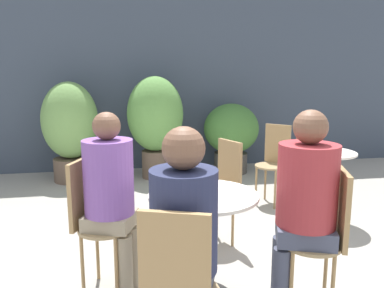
% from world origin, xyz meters
% --- Properties ---
extents(storefront_wall, '(10.00, 0.06, 3.00)m').
position_xyz_m(storefront_wall, '(0.00, 3.98, 1.50)').
color(storefront_wall, '#3D4756').
rests_on(storefront_wall, ground_plane).
extents(cafe_table_near, '(0.70, 0.70, 0.73)m').
position_xyz_m(cafe_table_near, '(0.06, 0.22, 0.54)').
color(cafe_table_near, black).
rests_on(cafe_table_near, ground_plane).
extents(cafe_table_far, '(0.63, 0.63, 0.73)m').
position_xyz_m(cafe_table_far, '(1.52, 1.34, 0.51)').
color(cafe_table_far, black).
rests_on(cafe_table_far, ground_plane).
extents(bistro_chair_0, '(0.40, 0.39, 0.92)m').
position_xyz_m(bistro_chair_0, '(-0.65, 0.48, 0.55)').
color(bistro_chair_0, '#997F56').
rests_on(bistro_chair_0, ground_plane).
extents(bistro_chair_1, '(0.39, 0.40, 0.92)m').
position_xyz_m(bistro_chair_1, '(-0.20, -0.50, 0.55)').
color(bistro_chair_1, '#997F56').
rests_on(bistro_chair_1, ground_plane).
extents(bistro_chair_2, '(0.40, 0.39, 0.92)m').
position_xyz_m(bistro_chair_2, '(0.77, -0.05, 0.55)').
color(bistro_chair_2, '#997F56').
rests_on(bistro_chair_2, ground_plane).
extents(bistro_chair_3, '(0.40, 0.39, 0.92)m').
position_xyz_m(bistro_chair_3, '(0.41, 1.05, 0.55)').
color(bistro_chair_3, '#997F56').
rests_on(bistro_chair_3, ground_plane).
extents(bistro_chair_4, '(0.42, 0.42, 0.92)m').
position_xyz_m(bistro_chair_4, '(1.29, 1.99, 0.55)').
color(bistro_chair_4, '#997F56').
rests_on(bistro_chair_4, ground_plane).
extents(bistro_chair_5, '(0.40, 0.41, 0.92)m').
position_xyz_m(bistro_chair_5, '(1.88, 2.31, 0.55)').
color(bistro_chair_5, '#997F56').
rests_on(bistro_chair_5, ground_plane).
extents(seated_person_0, '(0.39, 0.37, 1.24)m').
position_xyz_m(seated_person_0, '(-0.52, 0.43, 0.74)').
color(seated_person_0, gray).
rests_on(seated_person_0, ground_plane).
extents(seated_person_1, '(0.36, 0.38, 1.24)m').
position_xyz_m(seated_person_1, '(-0.15, -0.36, 0.74)').
color(seated_person_1, '#42475B').
rests_on(seated_person_1, ground_plane).
extents(seated_person_2, '(0.43, 0.41, 1.27)m').
position_xyz_m(seated_person_2, '(0.64, 0.00, 0.75)').
color(seated_person_2, '#42475B').
rests_on(seated_person_2, ground_plane).
extents(beer_glass_0, '(0.07, 0.07, 0.14)m').
position_xyz_m(beer_glass_0, '(0.08, 0.36, 0.80)').
color(beer_glass_0, silver).
rests_on(beer_glass_0, cafe_table_near).
extents(beer_glass_1, '(0.06, 0.06, 0.16)m').
position_xyz_m(beer_glass_1, '(-0.02, 0.09, 0.81)').
color(beer_glass_1, silver).
rests_on(beer_glass_1, cafe_table_near).
extents(potted_plant_0, '(0.77, 0.77, 1.40)m').
position_xyz_m(potted_plant_0, '(-1.16, 3.39, 0.78)').
color(potted_plant_0, brown).
rests_on(potted_plant_0, ground_plane).
extents(potted_plant_1, '(0.80, 0.80, 1.47)m').
position_xyz_m(potted_plant_1, '(0.03, 3.36, 0.87)').
color(potted_plant_1, brown).
rests_on(potted_plant_1, ground_plane).
extents(potted_plant_2, '(0.83, 0.83, 1.06)m').
position_xyz_m(potted_plant_2, '(1.19, 3.44, 0.62)').
color(potted_plant_2, '#47423D').
rests_on(potted_plant_2, ground_plane).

